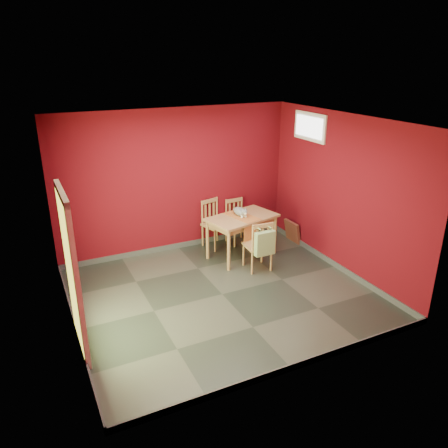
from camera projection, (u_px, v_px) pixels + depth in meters
name	position (u px, v px, depth m)	size (l,w,h in m)	color
ground	(222.00, 294.00, 6.94)	(4.50, 4.50, 0.00)	#2D342D
room_shell	(222.00, 291.00, 6.92)	(4.50, 4.50, 4.50)	#5D0912
doorway	(71.00, 269.00, 5.29)	(0.06, 1.01, 2.13)	#B7D838
window	(310.00, 127.00, 7.83)	(0.05, 0.90, 0.50)	white
outlet_plate	(250.00, 221.00, 9.15)	(0.08, 0.01, 0.12)	silver
dining_table	(242.00, 221.00, 8.03)	(1.40, 1.01, 0.79)	#AE8251
table_runner	(245.00, 221.00, 7.91)	(0.49, 0.78, 0.36)	#BB6930
chair_far_left	(214.00, 223.00, 8.55)	(0.54, 0.54, 0.94)	#AE8251
chair_far_right	(237.00, 221.00, 8.75)	(0.43, 0.43, 0.88)	#AE8251
chair_near	(259.00, 245.00, 7.59)	(0.46, 0.46, 0.92)	#AE8251
tote_bag	(265.00, 243.00, 7.36)	(0.35, 0.20, 0.49)	#8DAF70
cat	(240.00, 210.00, 8.02)	(0.21, 0.40, 0.20)	slate
picture_frame	(292.00, 231.00, 8.82)	(0.15, 0.44, 0.44)	brown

